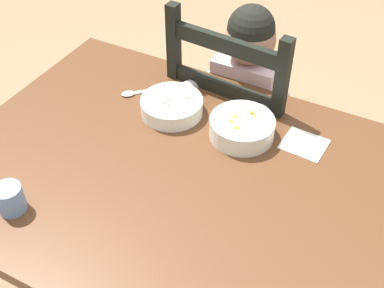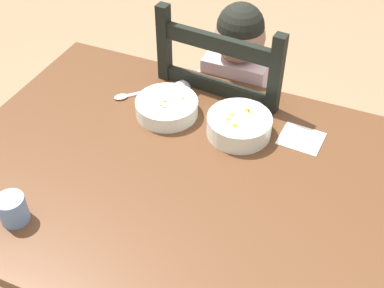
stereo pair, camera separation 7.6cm
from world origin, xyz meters
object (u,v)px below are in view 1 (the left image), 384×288
(spoon, at_px, (134,93))
(dining_chair, at_px, (239,130))
(bowl_of_carrots, at_px, (242,127))
(dining_table, at_px, (191,199))
(child_figure, at_px, (243,95))
(bowl_of_peas, at_px, (172,106))
(drinking_cup, at_px, (10,199))

(spoon, bearing_deg, dining_chair, 45.26)
(dining_chair, relative_size, bowl_of_carrots, 5.19)
(dining_table, xyz_separation_m, child_figure, (-0.06, 0.50, 0.01))
(bowl_of_peas, bearing_deg, spoon, 169.69)
(dining_table, bearing_deg, dining_chair, 97.54)
(bowl_of_carrots, xyz_separation_m, spoon, (-0.39, 0.03, -0.03))
(bowl_of_peas, xyz_separation_m, spoon, (-0.15, 0.03, -0.02))
(dining_table, distance_m, spoon, 0.42)
(bowl_of_carrots, relative_size, spoon, 1.68)
(child_figure, xyz_separation_m, spoon, (-0.27, -0.26, 0.09))
(dining_table, relative_size, bowl_of_peas, 7.07)
(bowl_of_carrots, distance_m, drinking_cup, 0.65)
(bowl_of_peas, distance_m, bowl_of_carrots, 0.23)
(child_figure, bearing_deg, dining_table, -82.92)
(dining_chair, height_order, spoon, dining_chair)
(child_figure, bearing_deg, spoon, -135.67)
(bowl_of_peas, bearing_deg, dining_table, -49.80)
(child_figure, xyz_separation_m, bowl_of_carrots, (0.12, -0.29, 0.12))
(dining_chair, distance_m, spoon, 0.46)
(child_figure, bearing_deg, bowl_of_carrots, -68.36)
(dining_table, xyz_separation_m, bowl_of_carrots, (0.05, 0.21, 0.13))
(dining_chair, xyz_separation_m, bowl_of_carrots, (0.12, -0.30, 0.29))
(dining_table, bearing_deg, child_figure, 97.08)
(dining_table, distance_m, bowl_of_carrots, 0.25)
(drinking_cup, bearing_deg, child_figure, 71.09)
(bowl_of_peas, distance_m, drinking_cup, 0.55)
(dining_table, xyz_separation_m, bowl_of_peas, (-0.18, 0.21, 0.12))
(spoon, bearing_deg, dining_table, -35.71)
(child_figure, relative_size, bowl_of_carrots, 5.07)
(spoon, distance_m, drinking_cup, 0.55)
(bowl_of_peas, relative_size, bowl_of_carrots, 1.01)
(dining_table, height_order, drinking_cup, drinking_cup)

